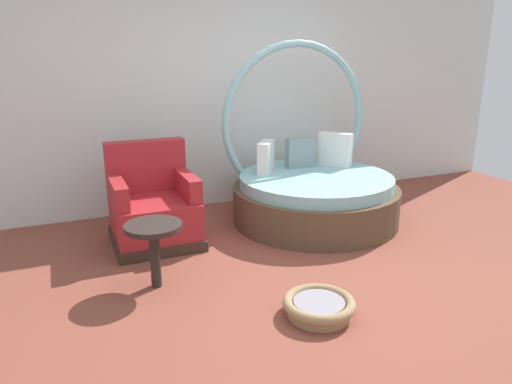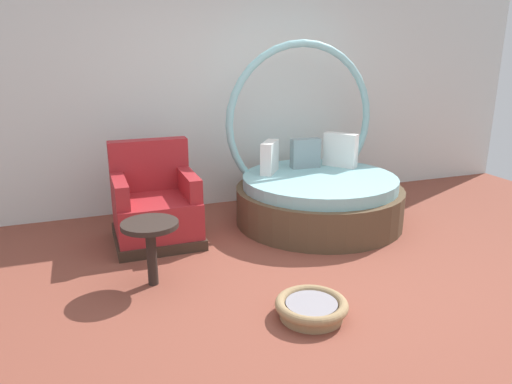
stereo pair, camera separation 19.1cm
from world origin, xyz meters
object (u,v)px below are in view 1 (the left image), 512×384
Objects in this scene: round_daybed at (312,187)px; side_table at (154,236)px; pet_basket at (319,306)px; red_armchair at (153,208)px.

side_table is at bearing -154.31° from round_daybed.
pet_basket is at bearing -117.64° from round_daybed.
side_table is (-0.96, 0.87, 0.35)m from pet_basket.
pet_basket is 0.98× the size of side_table.
red_armchair is at bearing 179.26° from round_daybed.
round_daybed is 3.62× the size of side_table.
pet_basket is 1.34m from side_table.
pet_basket is at bearing -66.63° from red_armchair.
round_daybed is 2.03m from pet_basket.
red_armchair is 0.95m from side_table.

